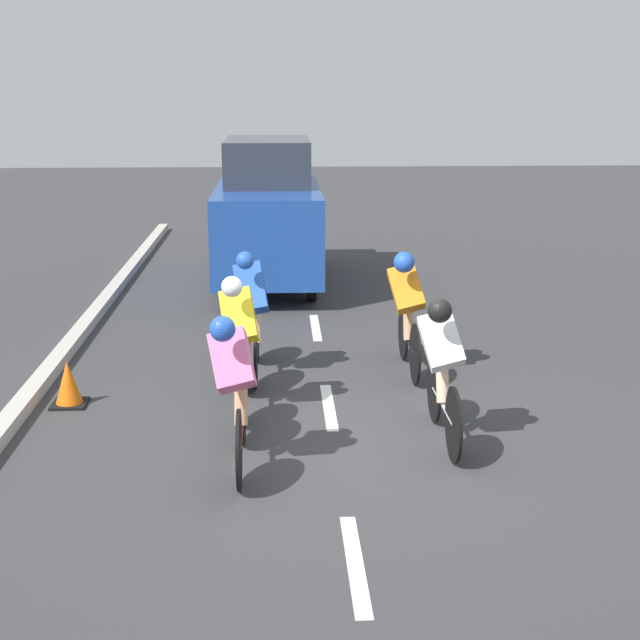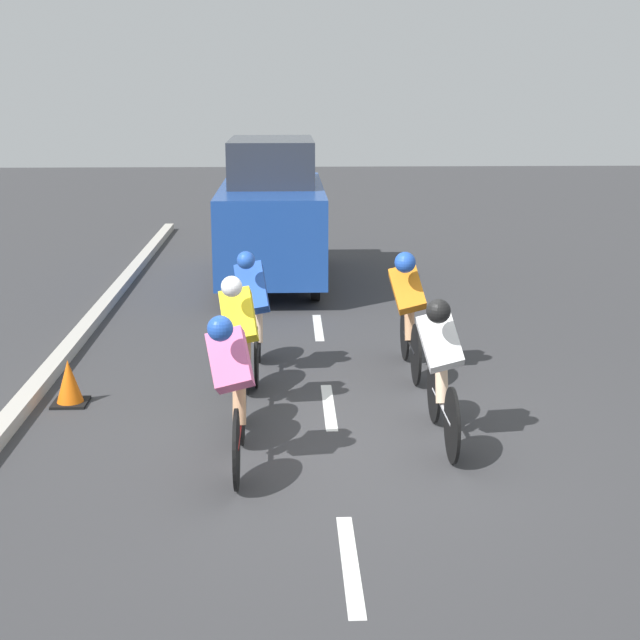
{
  "view_description": "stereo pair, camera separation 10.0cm",
  "coord_description": "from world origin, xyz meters",
  "px_view_note": "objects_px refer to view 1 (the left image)",
  "views": [
    {
      "loc": [
        0.53,
        7.95,
        3.28
      ],
      "look_at": [
        0.09,
        -0.9,
        0.95
      ],
      "focal_mm": 50.0,
      "sensor_mm": 36.0,
      "label": 1
    },
    {
      "loc": [
        0.43,
        7.95,
        3.28
      ],
      "look_at": [
        0.09,
        -0.9,
        0.95
      ],
      "focal_mm": 50.0,
      "sensor_mm": 36.0,
      "label": 2
    }
  ],
  "objects_px": {
    "cyclist_pink": "(235,387)",
    "traffic_cone": "(68,384)",
    "cyclist_orange": "(407,308)",
    "cyclist_white": "(442,366)",
    "support_car": "(268,213)",
    "cyclist_blue": "(253,310)",
    "cyclist_yellow": "(241,339)"
  },
  "relations": [
    {
      "from": "cyclist_pink",
      "to": "support_car",
      "type": "xyz_separation_m",
      "value": [
        -0.23,
        -7.75,
        0.43
      ]
    },
    {
      "from": "cyclist_blue",
      "to": "cyclist_white",
      "type": "bearing_deg",
      "value": 130.24
    },
    {
      "from": "cyclist_blue",
      "to": "traffic_cone",
      "type": "xyz_separation_m",
      "value": [
        1.94,
        0.92,
        -0.55
      ]
    },
    {
      "from": "cyclist_yellow",
      "to": "cyclist_blue",
      "type": "bearing_deg",
      "value": -94.54
    },
    {
      "from": "cyclist_blue",
      "to": "cyclist_white",
      "type": "distance_m",
      "value": 2.79
    },
    {
      "from": "cyclist_orange",
      "to": "traffic_cone",
      "type": "height_order",
      "value": "cyclist_orange"
    },
    {
      "from": "cyclist_blue",
      "to": "cyclist_pink",
      "type": "bearing_deg",
      "value": 88.03
    },
    {
      "from": "cyclist_orange",
      "to": "support_car",
      "type": "height_order",
      "value": "support_car"
    },
    {
      "from": "cyclist_blue",
      "to": "traffic_cone",
      "type": "bearing_deg",
      "value": 25.45
    },
    {
      "from": "traffic_cone",
      "to": "cyclist_blue",
      "type": "bearing_deg",
      "value": -154.55
    },
    {
      "from": "cyclist_pink",
      "to": "traffic_cone",
      "type": "distance_m",
      "value": 2.56
    },
    {
      "from": "support_car",
      "to": "cyclist_white",
      "type": "bearing_deg",
      "value": 102.89
    },
    {
      "from": "cyclist_yellow",
      "to": "cyclist_white",
      "type": "relative_size",
      "value": 0.96
    },
    {
      "from": "cyclist_yellow",
      "to": "cyclist_white",
      "type": "xyz_separation_m",
      "value": [
        -1.9,
        0.96,
        -0.01
      ]
    },
    {
      "from": "cyclist_yellow",
      "to": "support_car",
      "type": "relative_size",
      "value": 0.37
    },
    {
      "from": "cyclist_yellow",
      "to": "support_car",
      "type": "distance_m",
      "value": 6.32
    },
    {
      "from": "cyclist_orange",
      "to": "support_car",
      "type": "bearing_deg",
      "value": -72.22
    },
    {
      "from": "cyclist_blue",
      "to": "cyclist_orange",
      "type": "bearing_deg",
      "value": -179.89
    },
    {
      "from": "cyclist_yellow",
      "to": "cyclist_orange",
      "type": "xyz_separation_m",
      "value": [
        -1.88,
        -1.18,
        0.02
      ]
    },
    {
      "from": "support_car",
      "to": "cyclist_blue",
      "type": "bearing_deg",
      "value": 88.41
    },
    {
      "from": "cyclist_white",
      "to": "support_car",
      "type": "distance_m",
      "value": 7.46
    },
    {
      "from": "cyclist_orange",
      "to": "traffic_cone",
      "type": "relative_size",
      "value": 3.39
    },
    {
      "from": "cyclist_white",
      "to": "cyclist_orange",
      "type": "bearing_deg",
      "value": -89.49
    },
    {
      "from": "cyclist_yellow",
      "to": "cyclist_pink",
      "type": "xyz_separation_m",
      "value": [
        -0.0,
        1.45,
        -0.01
      ]
    },
    {
      "from": "cyclist_pink",
      "to": "cyclist_orange",
      "type": "height_order",
      "value": "cyclist_orange"
    },
    {
      "from": "cyclist_pink",
      "to": "support_car",
      "type": "bearing_deg",
      "value": -91.72
    },
    {
      "from": "cyclist_pink",
      "to": "traffic_cone",
      "type": "bearing_deg",
      "value": -42.69
    },
    {
      "from": "cyclist_pink",
      "to": "cyclist_blue",
      "type": "height_order",
      "value": "cyclist_blue"
    },
    {
      "from": "cyclist_orange",
      "to": "support_car",
      "type": "distance_m",
      "value": 5.4
    },
    {
      "from": "cyclist_blue",
      "to": "support_car",
      "type": "bearing_deg",
      "value": -91.59
    },
    {
      "from": "traffic_cone",
      "to": "cyclist_orange",
      "type": "bearing_deg",
      "value": -166.05
    },
    {
      "from": "cyclist_orange",
      "to": "cyclist_blue",
      "type": "xyz_separation_m",
      "value": [
        1.79,
        0.0,
        -0.01
      ]
    }
  ]
}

